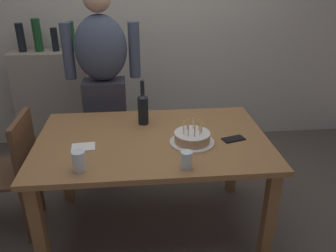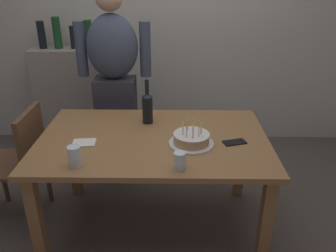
{
  "view_description": "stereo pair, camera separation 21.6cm",
  "coord_description": "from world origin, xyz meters",
  "px_view_note": "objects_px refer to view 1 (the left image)",
  "views": [
    {
      "loc": [
        -0.09,
        -1.99,
        1.75
      ],
      "look_at": [
        0.1,
        -0.04,
        0.84
      ],
      "focal_mm": 36.56,
      "sensor_mm": 36.0,
      "label": 1
    },
    {
      "loc": [
        0.13,
        -2.0,
        1.75
      ],
      "look_at": [
        0.1,
        -0.04,
        0.84
      ],
      "focal_mm": 36.56,
      "sensor_mm": 36.0,
      "label": 2
    }
  ],
  "objects_px": {
    "water_glass_far": "(186,160)",
    "person_man_bearded": "(104,86)",
    "water_glass_near": "(79,161)",
    "wine_bottle": "(143,108)",
    "birthday_cake": "(192,138)",
    "napkin_stack": "(83,147)",
    "cell_phone": "(233,139)",
    "dining_chair": "(13,166)"
  },
  "relations": [
    {
      "from": "birthday_cake",
      "to": "water_glass_far",
      "type": "height_order",
      "value": "birthday_cake"
    },
    {
      "from": "water_glass_near",
      "to": "wine_bottle",
      "type": "distance_m",
      "value": 0.7
    },
    {
      "from": "water_glass_far",
      "to": "dining_chair",
      "type": "distance_m",
      "value": 1.26
    },
    {
      "from": "cell_phone",
      "to": "person_man_bearded",
      "type": "relative_size",
      "value": 0.09
    },
    {
      "from": "wine_bottle",
      "to": "person_man_bearded",
      "type": "xyz_separation_m",
      "value": [
        -0.31,
        0.49,
        0.01
      ]
    },
    {
      "from": "water_glass_near",
      "to": "napkin_stack",
      "type": "height_order",
      "value": "water_glass_near"
    },
    {
      "from": "napkin_stack",
      "to": "dining_chair",
      "type": "bearing_deg",
      "value": 159.41
    },
    {
      "from": "birthday_cake",
      "to": "dining_chair",
      "type": "height_order",
      "value": "birthday_cake"
    },
    {
      "from": "cell_phone",
      "to": "napkin_stack",
      "type": "distance_m",
      "value": 0.96
    },
    {
      "from": "dining_chair",
      "to": "birthday_cake",
      "type": "bearing_deg",
      "value": 80.57
    },
    {
      "from": "dining_chair",
      "to": "water_glass_near",
      "type": "bearing_deg",
      "value": 49.46
    },
    {
      "from": "wine_bottle",
      "to": "napkin_stack",
      "type": "bearing_deg",
      "value": -139.37
    },
    {
      "from": "birthday_cake",
      "to": "water_glass_far",
      "type": "relative_size",
      "value": 2.76
    },
    {
      "from": "water_glass_near",
      "to": "wine_bottle",
      "type": "height_order",
      "value": "wine_bottle"
    },
    {
      "from": "water_glass_near",
      "to": "cell_phone",
      "type": "relative_size",
      "value": 0.82
    },
    {
      "from": "cell_phone",
      "to": "person_man_bearded",
      "type": "bearing_deg",
      "value": 121.16
    },
    {
      "from": "napkin_stack",
      "to": "water_glass_far",
      "type": "bearing_deg",
      "value": -26.14
    },
    {
      "from": "cell_phone",
      "to": "napkin_stack",
      "type": "bearing_deg",
      "value": 164.45
    },
    {
      "from": "water_glass_far",
      "to": "wine_bottle",
      "type": "distance_m",
      "value": 0.66
    },
    {
      "from": "cell_phone",
      "to": "person_man_bearded",
      "type": "height_order",
      "value": "person_man_bearded"
    },
    {
      "from": "water_glass_far",
      "to": "cell_phone",
      "type": "height_order",
      "value": "water_glass_far"
    },
    {
      "from": "person_man_bearded",
      "to": "birthday_cake",
      "type": "bearing_deg",
      "value": 126.45
    },
    {
      "from": "water_glass_far",
      "to": "cell_phone",
      "type": "distance_m",
      "value": 0.48
    },
    {
      "from": "cell_phone",
      "to": "dining_chair",
      "type": "xyz_separation_m",
      "value": [
        -1.48,
        0.18,
        -0.23
      ]
    },
    {
      "from": "birthday_cake",
      "to": "water_glass_far",
      "type": "bearing_deg",
      "value": -105.05
    },
    {
      "from": "person_man_bearded",
      "to": "water_glass_far",
      "type": "bearing_deg",
      "value": 115.33
    },
    {
      "from": "cell_phone",
      "to": "person_man_bearded",
      "type": "distance_m",
      "value": 1.19
    },
    {
      "from": "wine_bottle",
      "to": "napkin_stack",
      "type": "height_order",
      "value": "wine_bottle"
    },
    {
      "from": "wine_bottle",
      "to": "napkin_stack",
      "type": "distance_m",
      "value": 0.52
    },
    {
      "from": "birthday_cake",
      "to": "wine_bottle",
      "type": "relative_size",
      "value": 0.89
    },
    {
      "from": "birthday_cake",
      "to": "napkin_stack",
      "type": "relative_size",
      "value": 1.97
    },
    {
      "from": "birthday_cake",
      "to": "dining_chair",
      "type": "xyz_separation_m",
      "value": [
        -1.2,
        0.2,
        -0.26
      ]
    },
    {
      "from": "cell_phone",
      "to": "birthday_cake",
      "type": "bearing_deg",
      "value": 168.07
    },
    {
      "from": "wine_bottle",
      "to": "cell_phone",
      "type": "relative_size",
      "value": 2.21
    },
    {
      "from": "water_glass_far",
      "to": "water_glass_near",
      "type": "bearing_deg",
      "value": 177.08
    },
    {
      "from": "water_glass_far",
      "to": "dining_chair",
      "type": "relative_size",
      "value": 0.12
    },
    {
      "from": "person_man_bearded",
      "to": "dining_chair",
      "type": "distance_m",
      "value": 0.93
    },
    {
      "from": "wine_bottle",
      "to": "dining_chair",
      "type": "relative_size",
      "value": 0.36
    },
    {
      "from": "water_glass_far",
      "to": "person_man_bearded",
      "type": "distance_m",
      "value": 1.23
    },
    {
      "from": "water_glass_near",
      "to": "wine_bottle",
      "type": "relative_size",
      "value": 0.37
    },
    {
      "from": "water_glass_far",
      "to": "dining_chair",
      "type": "xyz_separation_m",
      "value": [
        -1.12,
        0.49,
        -0.27
      ]
    },
    {
      "from": "birthday_cake",
      "to": "person_man_bearded",
      "type": "distance_m",
      "value": 1.02
    }
  ]
}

